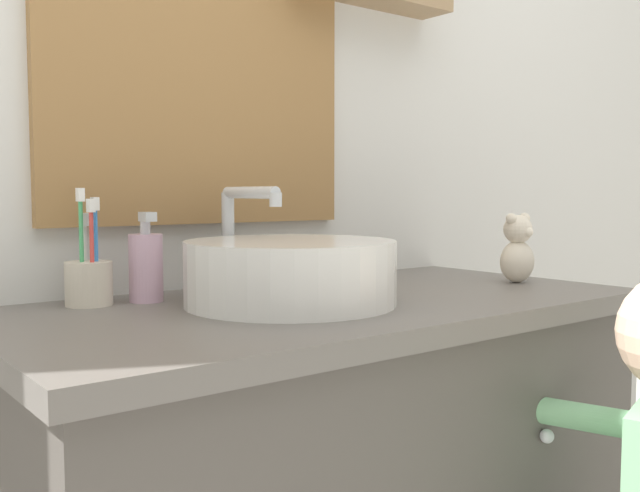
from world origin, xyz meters
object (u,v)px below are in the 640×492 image
at_px(toothbrush_holder, 89,279).
at_px(teddy_bear, 518,250).
at_px(soap_dispenser, 146,266).
at_px(sink_basin, 289,271).

bearing_deg(toothbrush_holder, teddy_bear, -17.22).
distance_m(toothbrush_holder, teddy_bear, 0.85).
relative_size(soap_dispenser, teddy_bear, 1.07).
distance_m(sink_basin, toothbrush_holder, 0.33).
bearing_deg(teddy_bear, soap_dispenser, 162.18).
bearing_deg(teddy_bear, toothbrush_holder, 162.78).
relative_size(toothbrush_holder, soap_dispenser, 1.26).
height_order(toothbrush_holder, soap_dispenser, toothbrush_holder).
xyz_separation_m(sink_basin, toothbrush_holder, (-0.27, 0.19, -0.01)).
xyz_separation_m(soap_dispenser, teddy_bear, (0.72, -0.23, 0.01)).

